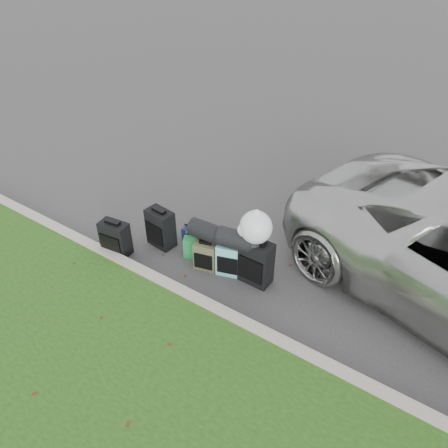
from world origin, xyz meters
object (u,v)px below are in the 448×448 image
Objects in this scene: tote_green at (195,246)px; tote_navy at (191,235)px; suitcase_olive at (206,256)px; suitcase_large_black_right at (256,262)px; suitcase_large_black_left at (161,228)px; suitcase_small_black at (115,238)px; suitcase_teal at (229,259)px.

tote_navy is at bearing 112.88° from tote_green.
suitcase_large_black_right is (0.78, 0.18, 0.11)m from suitcase_olive.
suitcase_large_black_right is 1.95× the size of tote_green.
suitcase_olive is at bearing 2.36° from suitcase_large_black_left.
suitcase_small_black is 1.50m from suitcase_olive.
tote_green is at bearing -177.60° from suitcase_large_black_right.
suitcase_olive reaches higher than tote_green.
suitcase_small_black is 1.22m from tote_navy.
suitcase_olive is (0.96, -0.07, -0.09)m from suitcase_large_black_left.
suitcase_large_black_left reaches higher than tote_green.
suitcase_olive is 0.37m from suitcase_teal.
suitcase_large_black_left is 1.23× the size of suitcase_teal.
suitcase_large_black_left is (0.45, 0.57, 0.04)m from suitcase_small_black.
suitcase_olive is 0.81m from suitcase_large_black_right.
suitcase_large_black_right is at bearing 10.07° from suitcase_large_black_left.
suitcase_teal reaches higher than suitcase_olive.
suitcase_teal is 0.75× the size of suitcase_large_black_right.
suitcase_olive is 0.90× the size of suitcase_teal.
suitcase_olive is at bearing -49.38° from tote_green.
suitcase_small_black is 1.27m from tote_green.
suitcase_teal is at bearing 11.42° from suitcase_small_black.
suitcase_olive is at bearing -36.63° from tote_navy.
suitcase_small_black is 1.20× the size of suitcase_olive.
suitcase_small_black is at bearing -178.96° from suitcase_teal.
suitcase_large_black_left is 1.32m from suitcase_teal.
suitcase_large_black_right is 1.43m from tote_navy.
suitcase_large_black_right reaches higher than suitcase_small_black.
suitcase_teal is at bearing -20.39° from tote_navy.
tote_navy is at bearing 171.78° from suitcase_large_black_right.
tote_green is 1.40× the size of tote_navy.
suitcase_teal is 2.06× the size of tote_navy.
tote_green is at bearing -45.36° from tote_navy.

